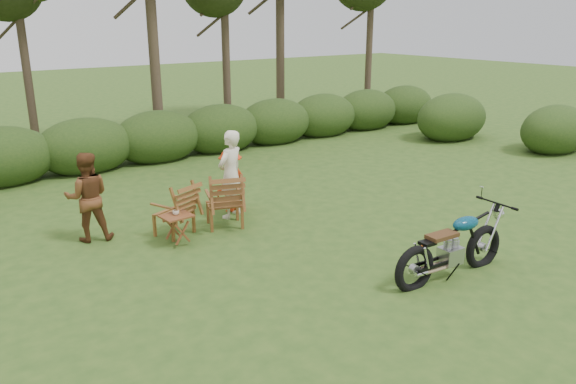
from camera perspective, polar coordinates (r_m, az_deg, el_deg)
ground at (r=9.16m, az=10.53°, el=-7.86°), size 80.00×80.00×0.00m
tree_line at (r=16.70m, az=-13.32°, el=16.78°), size 22.52×11.62×8.14m
motorcycle at (r=9.19m, az=15.98°, el=-8.17°), size 2.18×0.94×1.22m
lawn_chair_right at (r=10.91m, az=-6.40°, el=-3.44°), size 0.95×0.95×1.07m
lawn_chair_left at (r=10.65m, az=-11.41°, el=-4.22°), size 0.89×0.89×1.01m
side_table at (r=10.08m, az=-11.18°, el=-3.80°), size 0.57×0.49×0.55m
cup at (r=9.99m, az=-11.33°, el=-2.05°), size 0.14×0.14×0.09m
adult_a at (r=11.40m, az=-5.73°, el=-2.48°), size 0.76×0.63×1.77m
adult_b at (r=10.81m, az=-19.27°, el=-4.57°), size 0.94×0.82×1.62m
child at (r=11.75m, az=-5.74°, el=-1.87°), size 0.96×0.78×1.30m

